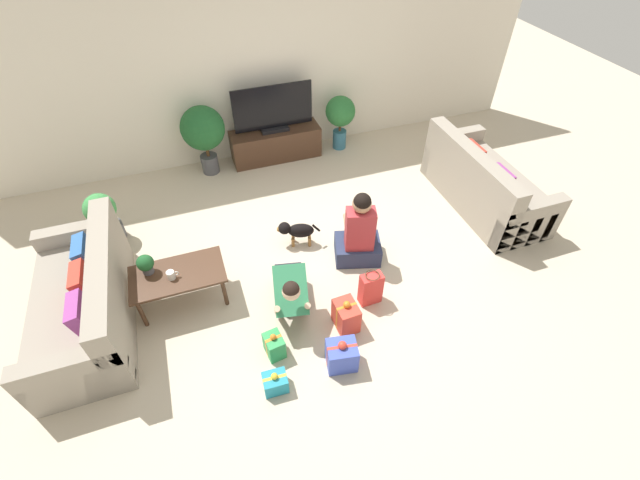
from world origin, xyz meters
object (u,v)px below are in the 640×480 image
(tv, at_px, (273,111))
(person_sitting, at_px, (359,236))
(dog, at_px, (296,230))
(tabletop_plant, at_px, (146,264))
(sofa_right, at_px, (483,184))
(coffee_table, at_px, (178,277))
(tv_console, at_px, (276,144))
(person_kneeling, at_px, (290,289))
(gift_box_d, at_px, (275,382))
(mug, at_px, (171,275))
(gift_box_a, at_px, (346,316))
(potted_plant_back_right, at_px, (340,115))
(gift_box_b, at_px, (274,345))
(gift_box_c, at_px, (342,355))
(gift_bag_a, at_px, (371,288))
(potted_plant_back_left, at_px, (203,131))
(sofa_left, at_px, (87,303))
(potted_plant_corner_left, at_px, (103,216))

(tv, distance_m, person_sitting, 2.47)
(dog, distance_m, tabletop_plant, 1.72)
(sofa_right, relative_size, coffee_table, 1.94)
(tv_console, xyz_separation_m, person_kneeling, (-0.61, -2.87, 0.09))
(gift_box_d, distance_m, mug, 1.49)
(tv, bearing_deg, gift_box_a, -92.55)
(tv_console, xyz_separation_m, potted_plant_back_right, (1.02, -0.05, 0.33))
(tv, height_order, potted_plant_back_right, tv)
(tv_console, relative_size, gift_box_a, 3.53)
(potted_plant_back_right, bearing_deg, gift_box_b, -120.49)
(dog, bearing_deg, sofa_right, 105.84)
(tv_console, bearing_deg, person_kneeling, -101.93)
(tv, xyz_separation_m, gift_box_c, (-0.35, -3.65, -0.62))
(gift_bag_a, bearing_deg, gift_box_d, -152.28)
(tabletop_plant, bearing_deg, person_kneeling, -24.88)
(potted_plant_back_left, bearing_deg, sofa_right, -30.33)
(potted_plant_back_right, xyz_separation_m, gift_box_a, (-1.16, -3.20, -0.40))
(potted_plant_back_right, height_order, gift_bag_a, potted_plant_back_right)
(person_sitting, xyz_separation_m, tabletop_plant, (-2.26, 0.15, 0.18))
(gift_box_b, relative_size, gift_bag_a, 0.71)
(mug, bearing_deg, gift_box_a, -27.95)
(person_kneeling, relative_size, gift_box_a, 2.15)
(sofa_left, height_order, dog, sofa_left)
(tv, distance_m, potted_plant_corner_left, 2.67)
(gift_box_d, xyz_separation_m, gift_bag_a, (1.21, 0.64, 0.11))
(sofa_left, relative_size, tv_console, 1.38)
(person_sitting, relative_size, gift_box_d, 4.15)
(person_kneeling, height_order, gift_box_c, person_kneeling)
(tv, relative_size, gift_box_d, 4.90)
(tv, bearing_deg, potted_plant_back_left, -177.19)
(potted_plant_corner_left, bearing_deg, coffee_table, -59.85)
(coffee_table, bearing_deg, sofa_right, 5.63)
(gift_box_c, xyz_separation_m, tabletop_plant, (-1.58, 1.38, 0.40))
(gift_box_d, bearing_deg, gift_box_c, 2.69)
(sofa_right, height_order, mug, sofa_right)
(sofa_left, relative_size, tabletop_plant, 8.24)
(gift_box_a, height_order, gift_box_d, gift_box_a)
(gift_box_a, relative_size, gift_box_b, 1.27)
(gift_box_a, bearing_deg, gift_box_b, -174.55)
(tv, distance_m, gift_bag_a, 3.10)
(person_kneeling, relative_size, gift_box_c, 2.27)
(potted_plant_back_right, xyz_separation_m, tabletop_plant, (-2.94, -2.21, -0.01))
(tv, distance_m, dog, 2.03)
(potted_plant_back_left, height_order, dog, potted_plant_back_left)
(sofa_left, bearing_deg, person_sitting, 89.04)
(potted_plant_back_left, bearing_deg, gift_box_b, -88.12)
(mug, bearing_deg, coffee_table, 43.04)
(gift_box_d, xyz_separation_m, tabletop_plant, (-0.93, 1.41, 0.46))
(potted_plant_back_left, bearing_deg, gift_box_a, -74.75)
(sofa_right, height_order, coffee_table, sofa_right)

